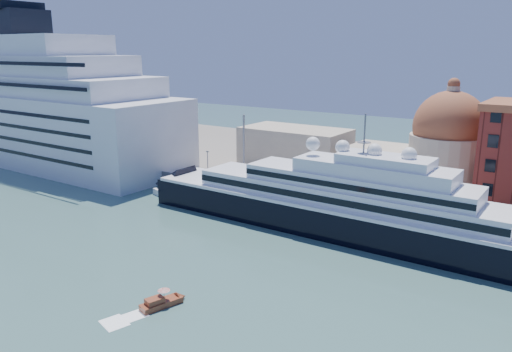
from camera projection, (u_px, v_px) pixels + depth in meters
The scene contains 9 objects.
ground at pixel (227, 258), 87.79m from camera, with size 400.00×400.00×0.00m, color #355D59.
quay at pixel (317, 204), 114.66m from camera, with size 180.00×10.00×2.50m, color gray.
land at pixel (382, 170), 147.48m from camera, with size 260.00×72.00×2.00m, color slate.
quay_fence at pixel (308, 201), 110.60m from camera, with size 180.00×0.10×1.20m, color slate.
superyacht at pixel (319, 205), 101.68m from camera, with size 94.70×13.13×28.30m.
service_barge at pixel (174, 195), 122.66m from camera, with size 14.04×8.17×3.00m.
water_taxi at pixel (160, 302), 71.05m from camera, with size 3.67×6.42×2.90m.
church at pixel (384, 149), 127.73m from camera, with size 66.00×18.00×25.50m.
lamp_posts at pixel (267, 162), 118.11m from camera, with size 120.80×2.40×18.00m.
Camera 1 is at (50.40, -64.30, 35.62)m, focal length 35.00 mm.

